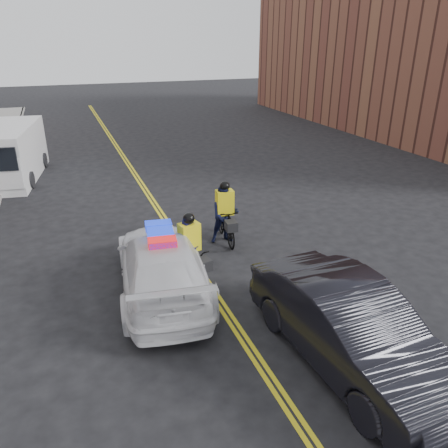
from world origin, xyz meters
name	(u,v)px	position (x,y,z in m)	size (l,w,h in m)	color
ground	(230,319)	(0.00, 0.00, 0.00)	(120.00, 120.00, 0.00)	black
center_line_left	(155,208)	(-0.08, 8.00, 0.01)	(0.10, 60.00, 0.01)	gold
center_line_right	(159,207)	(0.08, 8.00, 0.01)	(0.10, 60.00, 0.01)	gold
building_across	(425,49)	(22.00, 18.00, 5.50)	(12.00, 30.00, 11.00)	brown
police_cruiser	(162,264)	(-1.20, 1.84, 0.81)	(2.97, 5.76, 1.76)	white
dark_sedan	(350,328)	(1.70, -2.31, 0.88)	(1.86, 5.33, 1.76)	black
cargo_van	(10,154)	(-5.53, 14.12, 1.22)	(3.07, 6.20, 2.49)	silver
cyclist_near	(190,258)	(-0.37, 2.06, 0.71)	(1.17, 2.19, 2.04)	black
cyclist_far	(225,218)	(1.43, 4.11, 0.83)	(1.00, 2.12, 2.10)	black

